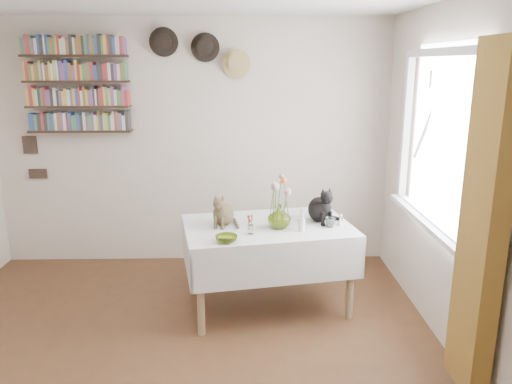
{
  "coord_description": "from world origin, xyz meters",
  "views": [
    {
      "loc": [
        0.52,
        -2.83,
        2.05
      ],
      "look_at": [
        0.61,
        1.04,
        1.05
      ],
      "focal_mm": 35.0,
      "sensor_mm": 36.0,
      "label": 1
    }
  ],
  "objects_px": {
    "dining_table": "(267,245)",
    "flower_vase": "(279,217)",
    "black_cat": "(319,203)",
    "bookshelf_unit": "(77,85)",
    "tabby_cat": "(223,208)"
  },
  "relations": [
    {
      "from": "black_cat",
      "to": "flower_vase",
      "type": "bearing_deg",
      "value": -173.22
    },
    {
      "from": "black_cat",
      "to": "tabby_cat",
      "type": "bearing_deg",
      "value": 165.15
    },
    {
      "from": "tabby_cat",
      "to": "bookshelf_unit",
      "type": "bearing_deg",
      "value": 162.01
    },
    {
      "from": "tabby_cat",
      "to": "flower_vase",
      "type": "xyz_separation_m",
      "value": [
        0.46,
        -0.1,
        -0.04
      ]
    },
    {
      "from": "dining_table",
      "to": "tabby_cat",
      "type": "distance_m",
      "value": 0.49
    },
    {
      "from": "tabby_cat",
      "to": "dining_table",
      "type": "bearing_deg",
      "value": 14.77
    },
    {
      "from": "tabby_cat",
      "to": "bookshelf_unit",
      "type": "relative_size",
      "value": 0.29
    },
    {
      "from": "dining_table",
      "to": "black_cat",
      "type": "bearing_deg",
      "value": 12.95
    },
    {
      "from": "dining_table",
      "to": "tabby_cat",
      "type": "bearing_deg",
      "value": 177.91
    },
    {
      "from": "dining_table",
      "to": "flower_vase",
      "type": "bearing_deg",
      "value": -43.09
    },
    {
      "from": "flower_vase",
      "to": "bookshelf_unit",
      "type": "distance_m",
      "value": 2.42
    },
    {
      "from": "tabby_cat",
      "to": "black_cat",
      "type": "distance_m",
      "value": 0.82
    },
    {
      "from": "flower_vase",
      "to": "black_cat",
      "type": "bearing_deg",
      "value": 27.86
    },
    {
      "from": "dining_table",
      "to": "flower_vase",
      "type": "distance_m",
      "value": 0.31
    },
    {
      "from": "black_cat",
      "to": "bookshelf_unit",
      "type": "distance_m",
      "value": 2.62
    }
  ]
}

